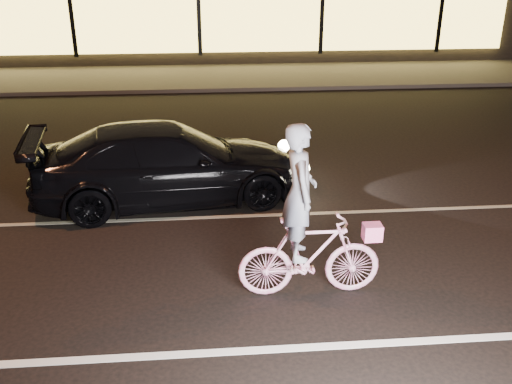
{
  "coord_description": "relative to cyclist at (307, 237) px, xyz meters",
  "views": [
    {
      "loc": [
        0.23,
        -6.68,
        4.19
      ],
      "look_at": [
        0.85,
        0.6,
        1.04
      ],
      "focal_mm": 40.0,
      "sensor_mm": 36.0,
      "label": 1
    }
  ],
  "objects": [
    {
      "name": "sidewalk",
      "position": [
        -1.41,
        13.39,
        -0.77
      ],
      "size": [
        30.0,
        4.0,
        0.12
      ],
      "primitive_type": "cube",
      "color": "#383533",
      "rests_on": "ground"
    },
    {
      "name": "cyclist",
      "position": [
        0.0,
        0.0,
        0.0
      ],
      "size": [
        1.84,
        0.64,
        2.32
      ],
      "rotation": [
        0.0,
        0.0,
        1.57
      ],
      "color": "#DB3F84",
      "rests_on": "ground"
    },
    {
      "name": "lane_stripe_far",
      "position": [
        -1.41,
        2.39,
        -0.82
      ],
      "size": [
        60.0,
        0.1,
        0.01
      ],
      "primitive_type": "cube",
      "color": "gray",
      "rests_on": "ground"
    },
    {
      "name": "ground",
      "position": [
        -1.41,
        0.39,
        -0.83
      ],
      "size": [
        90.0,
        90.0,
        0.0
      ],
      "primitive_type": "plane",
      "color": "black",
      "rests_on": "ground"
    },
    {
      "name": "lane_stripe_near",
      "position": [
        -1.41,
        -1.11,
        -0.82
      ],
      "size": [
        60.0,
        0.12,
        0.01
      ],
      "primitive_type": "cube",
      "color": "silver",
      "rests_on": "ground"
    },
    {
      "name": "sedan",
      "position": [
        -1.91,
        3.23,
        -0.14
      ],
      "size": [
        4.98,
        2.58,
        1.38
      ],
      "rotation": [
        0.0,
        0.0,
        1.71
      ],
      "color": "black",
      "rests_on": "ground"
    }
  ]
}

